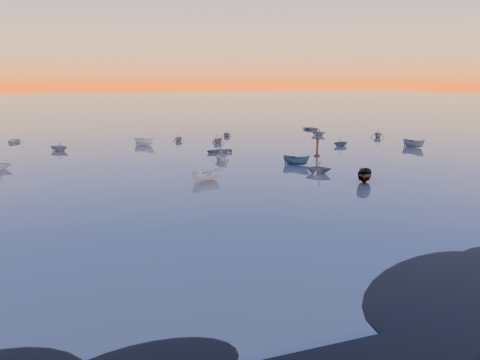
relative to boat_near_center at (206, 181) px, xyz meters
name	(u,v)px	position (x,y,z in m)	size (l,w,h in m)	color
ground	(134,128)	(-0.25, 65.12, 0.00)	(600.00, 600.00, 0.00)	#615951
mud_lobes	(381,311)	(-0.25, -35.88, 0.01)	(140.00, 6.00, 0.07)	black
moored_fleet	(174,158)	(-0.25, 18.12, 0.00)	(124.00, 58.00, 1.20)	silver
boat_near_center	(206,181)	(0.00, 0.00, 0.00)	(4.07, 1.72, 1.41)	silver
boat_near_right	(221,161)	(6.13, 12.68, 0.00)	(3.51, 1.58, 1.23)	silver
channel_marker	(317,148)	(22.40, 11.53, 1.34)	(0.96, 0.96, 3.40)	#3F150D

